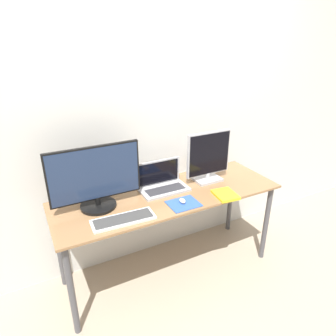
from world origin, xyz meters
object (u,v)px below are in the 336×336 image
at_px(laptop, 162,182).
at_px(keyboard, 123,219).
at_px(monitor_left, 96,179).
at_px(mouse, 182,201).
at_px(monitor_right, 209,158).
at_px(book, 225,195).

xyz_separation_m(laptop, keyboard, (-0.43, -0.29, -0.05)).
relative_size(monitor_left, laptop, 1.69).
bearing_deg(mouse, monitor_right, 31.99).
distance_m(monitor_left, book, 0.96).
distance_m(monitor_left, keyboard, 0.34).
relative_size(keyboard, book, 2.05).
bearing_deg(monitor_right, book, -96.47).
bearing_deg(monitor_left, monitor_right, 0.00).
distance_m(monitor_left, mouse, 0.63).
xyz_separation_m(monitor_left, laptop, (0.52, 0.04, -0.17)).
distance_m(monitor_right, book, 0.35).
bearing_deg(laptop, book, -41.56).
distance_m(keyboard, book, 0.80).
bearing_deg(monitor_right, monitor_left, -180.00).
height_order(laptop, mouse, laptop).
height_order(keyboard, mouse, mouse).
bearing_deg(monitor_left, keyboard, -68.90).
xyz_separation_m(monitor_right, keyboard, (-0.83, -0.25, -0.20)).
xyz_separation_m(laptop, book, (0.37, -0.33, -0.04)).
distance_m(laptop, keyboard, 0.52).
relative_size(monitor_left, book, 3.06).
relative_size(monitor_left, monitor_right, 1.51).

